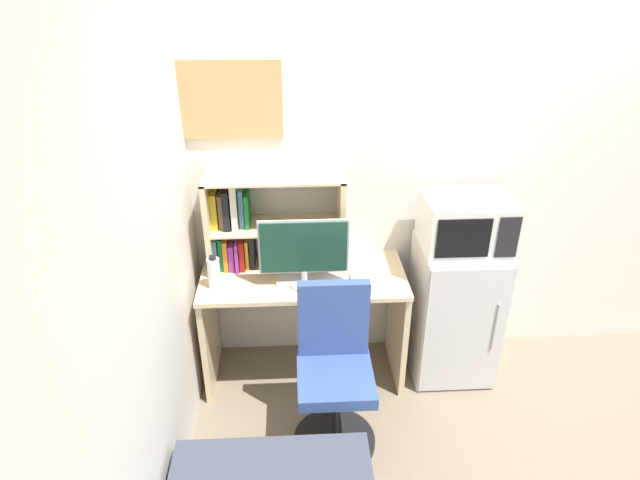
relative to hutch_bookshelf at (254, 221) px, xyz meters
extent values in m
cube|color=silver|center=(1.62, 0.16, 0.23)|extent=(6.40, 0.04, 2.60)
cube|color=silver|center=(-0.40, -1.46, 0.23)|extent=(0.04, 4.40, 2.60)
cube|color=beige|center=(0.29, -0.15, -0.31)|extent=(1.24, 0.57, 0.03)
cube|color=beige|center=(-0.31, -0.15, -0.69)|extent=(0.04, 0.51, 0.74)
cube|color=beige|center=(0.89, -0.15, -0.69)|extent=(0.04, 0.51, 0.74)
cube|color=beige|center=(-0.26, -0.01, 0.00)|extent=(0.03, 0.30, 0.59)
cube|color=beige|center=(0.53, -0.01, 0.00)|extent=(0.03, 0.30, 0.59)
cube|color=beige|center=(0.13, -0.01, 0.29)|extent=(0.82, 0.30, 0.01)
cube|color=beige|center=(0.13, -0.01, -0.03)|extent=(0.75, 0.30, 0.01)
cube|color=teal|center=(-0.23, 0.01, -0.19)|extent=(0.02, 0.23, 0.21)
cube|color=#197233|center=(-0.21, 0.01, -0.19)|extent=(0.03, 0.21, 0.21)
cube|color=orange|center=(-0.18, 0.01, -0.20)|extent=(0.03, 0.22, 0.20)
cube|color=purple|center=(-0.14, 0.01, -0.21)|extent=(0.03, 0.23, 0.17)
cube|color=purple|center=(-0.11, 0.00, -0.20)|extent=(0.02, 0.25, 0.19)
cube|color=#B21E1E|center=(-0.08, 0.01, -0.20)|extent=(0.03, 0.23, 0.19)
cube|color=gold|center=(-0.05, 0.02, -0.20)|extent=(0.02, 0.20, 0.19)
cube|color=black|center=(-0.02, 0.02, -0.18)|extent=(0.03, 0.19, 0.24)
cube|color=gold|center=(-0.23, 0.02, 0.09)|extent=(0.04, 0.19, 0.22)
cube|color=brown|center=(-0.19, 0.02, 0.08)|extent=(0.03, 0.18, 0.21)
cube|color=black|center=(-0.15, 0.01, 0.10)|extent=(0.04, 0.22, 0.24)
cube|color=silver|center=(-0.10, 0.01, 0.12)|extent=(0.04, 0.21, 0.27)
cube|color=teal|center=(-0.07, 0.02, 0.10)|extent=(0.03, 0.17, 0.24)
cube|color=#197233|center=(-0.03, 0.02, 0.08)|extent=(0.03, 0.19, 0.21)
cylinder|color=#B7B7BC|center=(0.29, -0.27, -0.29)|extent=(0.17, 0.17, 0.02)
cylinder|color=#B7B7BC|center=(0.29, -0.27, -0.24)|extent=(0.04, 0.04, 0.08)
cube|color=#B7B7BC|center=(0.29, -0.26, -0.04)|extent=(0.52, 0.01, 0.34)
cube|color=#193D2D|center=(0.29, -0.27, -0.04)|extent=(0.49, 0.02, 0.31)
cube|color=silver|center=(0.33, -0.21, -0.29)|extent=(0.39, 0.12, 0.02)
ellipsoid|color=silver|center=(0.60, -0.21, -0.28)|extent=(0.06, 0.11, 0.03)
cylinder|color=silver|center=(-0.22, -0.26, -0.20)|extent=(0.07, 0.07, 0.19)
cylinder|color=black|center=(-0.22, -0.26, -0.10)|extent=(0.04, 0.04, 0.02)
cube|color=silver|center=(1.25, -0.14, -0.60)|extent=(0.51, 0.48, 0.93)
cube|color=silver|center=(1.25, -0.38, -0.60)|extent=(0.49, 0.01, 0.90)
cylinder|color=#B2B2B7|center=(1.43, -0.39, -0.55)|extent=(0.01, 0.01, 0.33)
cube|color=silver|center=(1.25, -0.14, 0.02)|extent=(0.51, 0.39, 0.31)
cube|color=black|center=(1.18, -0.34, 0.02)|extent=(0.30, 0.01, 0.24)
cube|color=black|center=(1.44, -0.34, 0.02)|extent=(0.12, 0.01, 0.25)
cylinder|color=black|center=(0.44, -0.76, -1.05)|extent=(0.47, 0.47, 0.04)
cylinder|color=black|center=(0.44, -0.76, -0.82)|extent=(0.04, 0.04, 0.44)
cube|color=#334C8C|center=(0.44, -0.76, -0.58)|extent=(0.41, 0.41, 0.07)
cube|color=#334C8C|center=(0.44, -0.57, -0.32)|extent=(0.39, 0.06, 0.46)
cube|color=tan|center=(-0.15, 0.12, 0.70)|extent=(0.68, 0.02, 0.44)
camera|label=1|loc=(0.24, -2.95, 1.43)|focal=30.46mm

